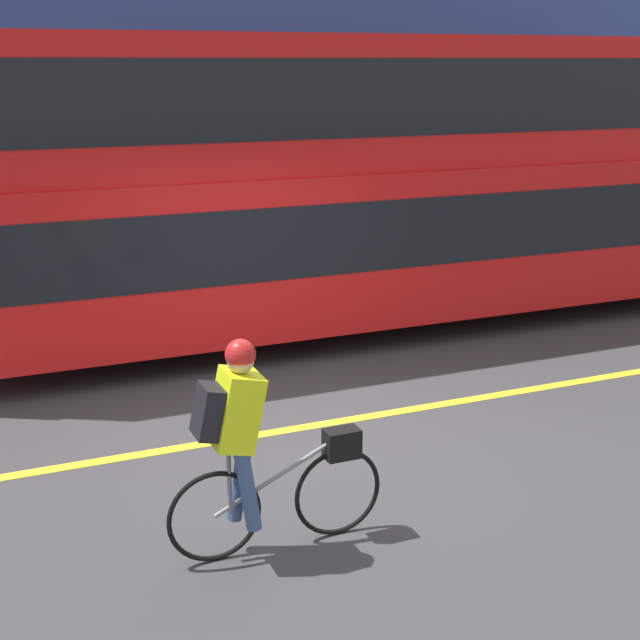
# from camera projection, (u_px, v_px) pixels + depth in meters

# --- Properties ---
(ground_plane) EXTENTS (80.00, 80.00, 0.00)m
(ground_plane) POSITION_uv_depth(u_px,v_px,m) (300.00, 442.00, 8.34)
(ground_plane) COLOR #38383A
(road_center_line) EXTENTS (50.00, 0.14, 0.01)m
(road_center_line) POSITION_uv_depth(u_px,v_px,m) (289.00, 430.00, 8.60)
(road_center_line) COLOR yellow
(road_center_line) RESTS_ON ground_plane
(sidewalk_curb) EXTENTS (60.00, 2.51, 0.15)m
(sidewalk_curb) POSITION_uv_depth(u_px,v_px,m) (152.00, 285.00, 13.81)
(sidewalk_curb) COLOR gray
(sidewalk_curb) RESTS_ON ground_plane
(building_facade) EXTENTS (60.00, 0.30, 7.73)m
(building_facade) POSITION_uv_depth(u_px,v_px,m) (119.00, 32.00, 13.99)
(building_facade) COLOR #33478C
(building_facade) RESTS_ON ground_plane
(bus) EXTENTS (11.66, 2.47, 3.72)m
(bus) POSITION_uv_depth(u_px,v_px,m) (405.00, 169.00, 11.63)
(bus) COLOR black
(bus) RESTS_ON ground_plane
(cyclist_on_bike) EXTENTS (1.64, 0.32, 1.63)m
(cyclist_on_bike) POSITION_uv_depth(u_px,v_px,m) (254.00, 440.00, 6.23)
(cyclist_on_bike) COLOR black
(cyclist_on_bike) RESTS_ON ground_plane
(trash_bin) EXTENTS (0.49, 0.49, 0.89)m
(trash_bin) POSITION_uv_depth(u_px,v_px,m) (428.00, 231.00, 15.35)
(trash_bin) COLOR #515156
(trash_bin) RESTS_ON sidewalk_curb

